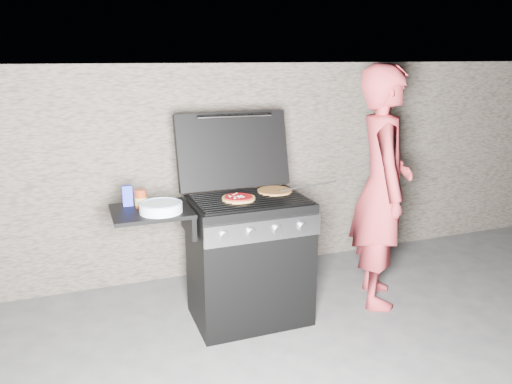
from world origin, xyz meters
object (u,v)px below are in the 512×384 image
object	(u,v)px
pizza_topped	(239,198)
sauce_jar	(141,198)
gas_grill	(216,264)
person	(382,188)

from	to	relation	value
pizza_topped	sauce_jar	size ratio (longest dim) A/B	1.90
gas_grill	pizza_topped	bearing A→B (deg)	-2.24
pizza_topped	sauce_jar	bearing A→B (deg)	172.99
gas_grill	pizza_topped	distance (m)	0.50
gas_grill	sauce_jar	xyz separation A→B (m)	(-0.47, 0.07, 0.51)
gas_grill	person	size ratio (longest dim) A/B	0.74
gas_grill	sauce_jar	distance (m)	0.70
pizza_topped	sauce_jar	distance (m)	0.65
sauce_jar	person	world-z (taller)	person
pizza_topped	person	bearing A→B (deg)	-2.76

